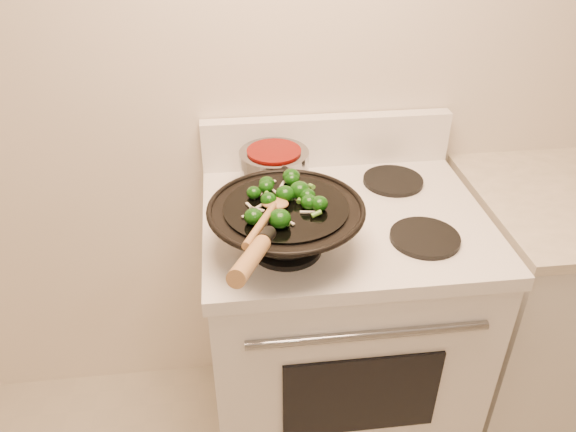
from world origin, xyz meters
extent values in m
plane|color=white|center=(0.00, 1.50, 1.30)|extent=(3.50, 0.00, 3.50)
cube|color=white|center=(-0.20, 1.17, 0.44)|extent=(0.76, 0.64, 0.88)
cube|color=white|center=(-0.20, 1.17, 0.90)|extent=(0.78, 0.66, 0.04)
cube|color=white|center=(-0.20, 1.47, 1.00)|extent=(0.78, 0.05, 0.16)
cylinder|color=gray|center=(-0.20, 0.84, 0.78)|extent=(0.60, 0.02, 0.02)
cube|color=black|center=(-0.20, 0.84, 0.55)|extent=(0.42, 0.01, 0.28)
cylinder|color=black|center=(-0.38, 1.02, 0.93)|extent=(0.18, 0.18, 0.01)
cylinder|color=black|center=(-0.02, 1.02, 0.93)|extent=(0.18, 0.18, 0.01)
cylinder|color=black|center=(-0.38, 1.32, 0.93)|extent=(0.18, 0.18, 0.01)
cylinder|color=black|center=(-0.02, 1.32, 0.93)|extent=(0.18, 0.18, 0.01)
cube|color=white|center=(0.65, 1.20, 0.44)|extent=(0.83, 0.60, 0.88)
torus|color=black|center=(-0.38, 1.02, 1.04)|extent=(0.38, 0.38, 0.01)
cylinder|color=black|center=(-0.38, 1.02, 1.05)|extent=(0.30, 0.30, 0.01)
cylinder|color=black|center=(-0.44, 0.82, 1.11)|extent=(0.05, 0.07, 0.05)
cylinder|color=#9A6B3D|center=(-0.48, 0.69, 1.15)|extent=(0.09, 0.20, 0.09)
ellipsoid|color=#0D3908|center=(-0.35, 1.12, 1.07)|extent=(0.04, 0.04, 0.03)
cylinder|color=#517E2D|center=(-0.34, 1.12, 1.06)|extent=(0.02, 0.02, 0.01)
ellipsoid|color=#0D3908|center=(-0.42, 1.03, 1.07)|extent=(0.04, 0.04, 0.03)
ellipsoid|color=#0D3908|center=(-0.32, 1.04, 1.07)|extent=(0.04, 0.04, 0.03)
ellipsoid|color=#0D3908|center=(-0.34, 1.06, 1.07)|extent=(0.05, 0.05, 0.04)
cylinder|color=#517E2D|center=(-0.33, 1.06, 1.06)|extent=(0.02, 0.01, 0.02)
ellipsoid|color=#0D3908|center=(-0.36, 1.06, 1.06)|extent=(0.04, 0.04, 0.03)
ellipsoid|color=#0D3908|center=(-0.30, 1.00, 1.07)|extent=(0.04, 0.04, 0.04)
ellipsoid|color=#0D3908|center=(-0.40, 0.94, 1.07)|extent=(0.05, 0.05, 0.04)
cylinder|color=#517E2D|center=(-0.39, 0.94, 1.06)|extent=(0.02, 0.01, 0.02)
ellipsoid|color=#0D3908|center=(-0.33, 1.01, 1.07)|extent=(0.04, 0.04, 0.04)
ellipsoid|color=#0D3908|center=(-0.42, 1.09, 1.06)|extent=(0.04, 0.04, 0.03)
ellipsoid|color=#0D3908|center=(-0.46, 0.96, 1.07)|extent=(0.04, 0.04, 0.04)
cylinder|color=#517E2D|center=(-0.45, 0.96, 1.06)|extent=(0.01, 0.02, 0.01)
ellipsoid|color=#0D3908|center=(-0.35, 1.13, 1.07)|extent=(0.05, 0.05, 0.04)
ellipsoid|color=#0D3908|center=(-0.45, 1.07, 1.06)|extent=(0.04, 0.04, 0.03)
ellipsoid|color=#0D3908|center=(-0.38, 1.05, 1.07)|extent=(0.05, 0.05, 0.04)
cylinder|color=#517E2D|center=(-0.36, 1.05, 1.06)|extent=(0.02, 0.02, 0.01)
ellipsoid|color=#0D3908|center=(-0.42, 1.11, 1.07)|extent=(0.04, 0.04, 0.03)
cube|color=beige|center=(-0.38, 1.11, 1.05)|extent=(0.02, 0.05, 0.00)
cube|color=beige|center=(-0.46, 1.02, 1.05)|extent=(0.03, 0.05, 0.00)
cube|color=beige|center=(-0.35, 1.04, 1.05)|extent=(0.04, 0.03, 0.00)
cube|color=beige|center=(-0.46, 0.99, 1.05)|extent=(0.05, 0.03, 0.00)
cube|color=beige|center=(-0.31, 1.00, 1.05)|extent=(0.01, 0.04, 0.00)
cube|color=beige|center=(-0.39, 1.08, 1.05)|extent=(0.03, 0.05, 0.00)
cube|color=beige|center=(-0.44, 1.02, 1.05)|extent=(0.04, 0.04, 0.00)
cube|color=beige|center=(-0.33, 0.98, 1.05)|extent=(0.04, 0.01, 0.00)
cube|color=beige|center=(-0.41, 1.12, 1.05)|extent=(0.04, 0.04, 0.00)
cube|color=beige|center=(-0.44, 1.07, 1.05)|extent=(0.03, 0.03, 0.00)
cube|color=beige|center=(-0.38, 0.95, 1.05)|extent=(0.03, 0.04, 0.00)
cube|color=beige|center=(-0.45, 1.01, 1.05)|extent=(0.04, 0.02, 0.00)
cylinder|color=#4F8F2E|center=(-0.34, 1.04, 1.06)|extent=(0.03, 0.02, 0.01)
cylinder|color=#4F8F2E|center=(-0.31, 0.97, 1.06)|extent=(0.02, 0.02, 0.01)
cylinder|color=#4F8F2E|center=(-0.31, 1.09, 1.06)|extent=(0.02, 0.02, 0.02)
cylinder|color=#4F8F2E|center=(-0.42, 1.03, 1.06)|extent=(0.03, 0.02, 0.02)
cylinder|color=#4F8F2E|center=(-0.34, 1.10, 1.06)|extent=(0.01, 0.02, 0.01)
cylinder|color=#4F8F2E|center=(-0.42, 1.06, 1.06)|extent=(0.03, 0.03, 0.02)
sphere|color=#F4E8AC|center=(-0.41, 0.96, 1.05)|extent=(0.01, 0.01, 0.01)
sphere|color=#F4E8AC|center=(-0.42, 1.03, 1.05)|extent=(0.01, 0.01, 0.01)
sphere|color=#F4E8AC|center=(-0.34, 1.02, 1.05)|extent=(0.01, 0.01, 0.01)
ellipsoid|color=#9A6B3D|center=(-0.40, 1.02, 1.06)|extent=(0.08, 0.07, 0.02)
cylinder|color=#9A6B3D|center=(-0.45, 0.89, 1.09)|extent=(0.10, 0.26, 0.08)
cylinder|color=gray|center=(-0.38, 1.32, 0.99)|extent=(0.20, 0.20, 0.11)
cylinder|color=#640904|center=(-0.38, 1.32, 1.05)|extent=(0.16, 0.16, 0.01)
cylinder|color=black|center=(-0.35, 1.16, 1.04)|extent=(0.04, 0.12, 0.02)
camera|label=1|loc=(-0.51, -0.11, 1.76)|focal=35.00mm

